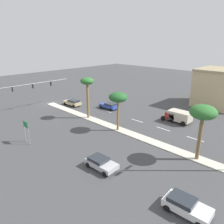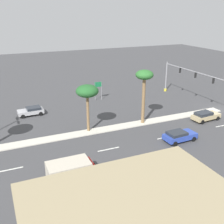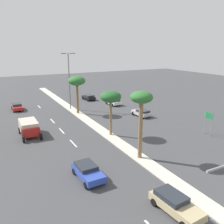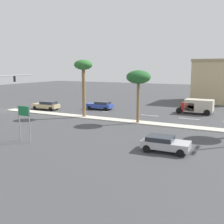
{
  "view_description": "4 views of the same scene",
  "coord_description": "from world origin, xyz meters",
  "px_view_note": "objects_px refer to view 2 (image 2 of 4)",
  "views": [
    {
      "loc": [
        25.08,
        45.57,
        14.59
      ],
      "look_at": [
        -0.84,
        20.22,
        2.41
      ],
      "focal_mm": 34.24,
      "sensor_mm": 36.0,
      "label": 1
    },
    {
      "loc": [
        -33.28,
        34.05,
        15.97
      ],
      "look_at": [
        1.34,
        18.81,
        1.96
      ],
      "focal_mm": 44.57,
      "sensor_mm": 36.0,
      "label": 2
    },
    {
      "loc": [
        -14.93,
        -7.25,
        12.78
      ],
      "look_at": [
        2.44,
        26.36,
        2.46
      ],
      "focal_mm": 38.74,
      "sensor_mm": 36.0,
      "label": 3
    },
    {
      "loc": [
        31.72,
        35.1,
        7.08
      ],
      "look_at": [
        2.96,
        20.44,
        1.65
      ],
      "focal_mm": 43.18,
      "sensor_mm": 36.0,
      "label": 4
    }
  ],
  "objects_px": {
    "directional_road_sign": "(98,87)",
    "box_truck": "(73,171)",
    "palm_tree_center": "(144,79)",
    "sedan_blue_leading": "(179,136)",
    "sedan_silver_near": "(31,111)",
    "traffic_signal_gantry": "(182,77)",
    "sedan_tan_inboard": "(205,116)",
    "palm_tree_front": "(87,92)"
  },
  "relations": [
    {
      "from": "palm_tree_front",
      "to": "box_truck",
      "type": "relative_size",
      "value": 1.25
    },
    {
      "from": "palm_tree_front",
      "to": "box_truck",
      "type": "bearing_deg",
      "value": 153.64
    },
    {
      "from": "traffic_signal_gantry",
      "to": "palm_tree_front",
      "type": "bearing_deg",
      "value": 110.33
    },
    {
      "from": "sedan_blue_leading",
      "to": "box_truck",
      "type": "relative_size",
      "value": 0.83
    },
    {
      "from": "traffic_signal_gantry",
      "to": "sedan_blue_leading",
      "type": "relative_size",
      "value": 4.07
    },
    {
      "from": "palm_tree_center",
      "to": "palm_tree_front",
      "type": "distance_m",
      "value": 8.45
    },
    {
      "from": "palm_tree_front",
      "to": "sedan_silver_near",
      "type": "height_order",
      "value": "palm_tree_front"
    },
    {
      "from": "directional_road_sign",
      "to": "box_truck",
      "type": "height_order",
      "value": "directional_road_sign"
    },
    {
      "from": "directional_road_sign",
      "to": "palm_tree_center",
      "type": "relative_size",
      "value": 0.43
    },
    {
      "from": "palm_tree_center",
      "to": "sedan_blue_leading",
      "type": "height_order",
      "value": "palm_tree_center"
    },
    {
      "from": "palm_tree_center",
      "to": "sedan_blue_leading",
      "type": "xyz_separation_m",
      "value": [
        -7.09,
        -1.35,
        -6.06
      ]
    },
    {
      "from": "traffic_signal_gantry",
      "to": "sedan_silver_near",
      "type": "relative_size",
      "value": 4.38
    },
    {
      "from": "sedan_blue_leading",
      "to": "sedan_silver_near",
      "type": "xyz_separation_m",
      "value": [
        17.27,
        15.98,
        -0.03
      ]
    },
    {
      "from": "traffic_signal_gantry",
      "to": "palm_tree_center",
      "type": "bearing_deg",
      "value": 122.77
    },
    {
      "from": "palm_tree_front",
      "to": "sedan_tan_inboard",
      "type": "bearing_deg",
      "value": -100.62
    },
    {
      "from": "palm_tree_center",
      "to": "sedan_tan_inboard",
      "type": "bearing_deg",
      "value": -107.11
    },
    {
      "from": "traffic_signal_gantry",
      "to": "palm_tree_center",
      "type": "relative_size",
      "value": 2.23
    },
    {
      "from": "directional_road_sign",
      "to": "box_truck",
      "type": "xyz_separation_m",
      "value": [
        -23.6,
        11.77,
        -1.24
      ]
    },
    {
      "from": "palm_tree_center",
      "to": "palm_tree_front",
      "type": "relative_size",
      "value": 1.21
    },
    {
      "from": "palm_tree_front",
      "to": "sedan_tan_inboard",
      "type": "distance_m",
      "value": 18.64
    },
    {
      "from": "traffic_signal_gantry",
      "to": "sedan_tan_inboard",
      "type": "bearing_deg",
      "value": 161.83
    },
    {
      "from": "sedan_tan_inboard",
      "to": "directional_road_sign",
      "type": "bearing_deg",
      "value": 34.75
    },
    {
      "from": "sedan_silver_near",
      "to": "box_truck",
      "type": "bearing_deg",
      "value": -177.33
    },
    {
      "from": "traffic_signal_gantry",
      "to": "directional_road_sign",
      "type": "relative_size",
      "value": 5.16
    },
    {
      "from": "palm_tree_center",
      "to": "sedan_tan_inboard",
      "type": "xyz_separation_m",
      "value": [
        -2.87,
        -9.31,
        -6.04
      ]
    },
    {
      "from": "palm_tree_front",
      "to": "sedan_silver_near",
      "type": "distance_m",
      "value": 12.61
    },
    {
      "from": "sedan_tan_inboard",
      "to": "palm_tree_center",
      "type": "bearing_deg",
      "value": 72.89
    },
    {
      "from": "palm_tree_center",
      "to": "palm_tree_front",
      "type": "bearing_deg",
      "value": 86.92
    },
    {
      "from": "directional_road_sign",
      "to": "palm_tree_center",
      "type": "height_order",
      "value": "palm_tree_center"
    },
    {
      "from": "directional_road_sign",
      "to": "sedan_tan_inboard",
      "type": "relative_size",
      "value": 0.74
    },
    {
      "from": "palm_tree_center",
      "to": "sedan_silver_near",
      "type": "bearing_deg",
      "value": 55.18
    },
    {
      "from": "directional_road_sign",
      "to": "sedan_tan_inboard",
      "type": "bearing_deg",
      "value": -145.25
    },
    {
      "from": "sedan_blue_leading",
      "to": "sedan_tan_inboard",
      "type": "bearing_deg",
      "value": -62.04
    },
    {
      "from": "traffic_signal_gantry",
      "to": "directional_road_sign",
      "type": "distance_m",
      "value": 15.79
    },
    {
      "from": "directional_road_sign",
      "to": "palm_tree_front",
      "type": "bearing_deg",
      "value": 153.38
    },
    {
      "from": "sedan_tan_inboard",
      "to": "palm_tree_front",
      "type": "bearing_deg",
      "value": 79.38
    },
    {
      "from": "traffic_signal_gantry",
      "to": "sedan_silver_near",
      "type": "bearing_deg",
      "value": 86.24
    },
    {
      "from": "directional_road_sign",
      "to": "sedan_blue_leading",
      "type": "xyz_separation_m",
      "value": [
        -20.4,
        -3.26,
        -1.73
      ]
    },
    {
      "from": "palm_tree_front",
      "to": "box_truck",
      "type": "distance_m",
      "value": 12.79
    },
    {
      "from": "directional_road_sign",
      "to": "sedan_blue_leading",
      "type": "relative_size",
      "value": 0.79
    },
    {
      "from": "palm_tree_center",
      "to": "sedan_blue_leading",
      "type": "bearing_deg",
      "value": -169.26
    },
    {
      "from": "traffic_signal_gantry",
      "to": "palm_tree_front",
      "type": "relative_size",
      "value": 2.71
    }
  ]
}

